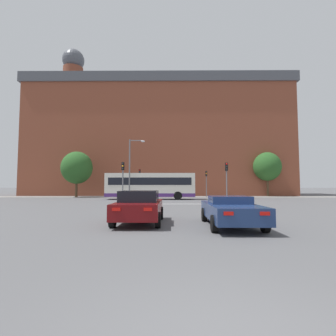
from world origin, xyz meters
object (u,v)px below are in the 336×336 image
(traffic_light_far_left, at_px, (140,178))
(car_saloon_left, at_px, (139,206))
(car_roadster_right, at_px, (230,210))
(pedestrian_walking_west, at_px, (156,191))
(traffic_light_near_left, at_px, (123,175))
(traffic_light_near_right, at_px, (227,176))
(traffic_light_far_right, at_px, (206,179))
(street_lamp_junction, at_px, (132,163))
(bus_crossing_lead, at_px, (150,185))
(pedestrian_walking_east, at_px, (135,190))
(pedestrian_waiting, at_px, (173,191))

(traffic_light_far_left, bearing_deg, car_saloon_left, -83.39)
(car_roadster_right, relative_size, pedestrian_walking_west, 3.04)
(traffic_light_near_left, xyz_separation_m, traffic_light_near_right, (10.23, 0.14, -0.03))
(traffic_light_far_right, distance_m, street_lamp_junction, 12.98)
(bus_crossing_lead, distance_m, traffic_light_near_right, 10.63)
(traffic_light_near_left, bearing_deg, pedestrian_walking_east, 92.55)
(traffic_light_far_left, height_order, pedestrian_walking_east, traffic_light_far_left)
(bus_crossing_lead, distance_m, traffic_light_far_right, 10.45)
(traffic_light_near_right, bearing_deg, pedestrian_walking_west, 119.65)
(traffic_light_far_left, relative_size, pedestrian_walking_west, 2.57)
(traffic_light_near_right, xyz_separation_m, traffic_light_far_left, (-10.12, 13.17, 0.12))
(car_saloon_left, bearing_deg, bus_crossing_lead, 93.46)
(car_saloon_left, bearing_deg, traffic_light_near_left, 103.94)
(car_saloon_left, xyz_separation_m, street_lamp_junction, (-3.18, 19.44, 3.69))
(street_lamp_junction, xyz_separation_m, pedestrian_waiting, (5.09, 8.85, -3.50))
(traffic_light_far_left, bearing_deg, traffic_light_far_right, 2.73)
(traffic_light_near_left, xyz_separation_m, traffic_light_far_left, (0.11, 13.31, 0.08))
(bus_crossing_lead, relative_size, pedestrian_waiting, 6.69)
(car_roadster_right, relative_size, street_lamp_junction, 0.67)
(traffic_light_near_right, bearing_deg, bus_crossing_lead, 139.34)
(traffic_light_far_right, xyz_separation_m, pedestrian_walking_east, (-10.75, 0.26, -1.62))
(street_lamp_junction, bearing_deg, pedestrian_walking_west, 72.42)
(street_lamp_junction, height_order, pedestrian_walking_east, street_lamp_junction)
(street_lamp_junction, distance_m, pedestrian_waiting, 10.79)
(traffic_light_near_left, distance_m, pedestrian_waiting, 15.62)
(pedestrian_waiting, bearing_deg, traffic_light_near_right, 80.53)
(pedestrian_walking_west, bearing_deg, traffic_light_near_left, -176.20)
(car_roadster_right, xyz_separation_m, traffic_light_near_left, (-7.20, 14.47, 2.05))
(car_saloon_left, distance_m, traffic_light_far_right, 28.35)
(pedestrian_walking_east, xyz_separation_m, pedestrian_walking_west, (3.17, -0.42, -0.09))
(traffic_light_near_left, xyz_separation_m, pedestrian_walking_west, (2.55, 13.63, -1.78))
(traffic_light_near_left, xyz_separation_m, street_lamp_junction, (0.06, 5.79, 1.73))
(traffic_light_near_left, relative_size, pedestrian_waiting, 2.46)
(car_roadster_right, relative_size, pedestrian_walking_east, 2.80)
(pedestrian_waiting, bearing_deg, car_roadster_right, 65.26)
(car_roadster_right, height_order, pedestrian_waiting, pedestrian_waiting)
(pedestrian_walking_east, bearing_deg, traffic_light_near_right, -7.26)
(car_saloon_left, relative_size, pedestrian_walking_east, 2.45)
(car_saloon_left, distance_m, traffic_light_near_right, 15.58)
(car_roadster_right, bearing_deg, street_lamp_junction, 109.96)
(car_saloon_left, relative_size, traffic_light_far_right, 1.10)
(traffic_light_far_right, xyz_separation_m, street_lamp_junction, (-10.06, -8.00, 1.80))
(street_lamp_junction, relative_size, pedestrian_waiting, 4.48)
(car_roadster_right, height_order, traffic_light_far_right, traffic_light_far_right)
(traffic_light_far_right, bearing_deg, car_roadster_right, -95.91)
(traffic_light_far_left, bearing_deg, traffic_light_near_left, -90.48)
(bus_crossing_lead, distance_m, traffic_light_far_left, 6.70)
(traffic_light_far_right, height_order, traffic_light_far_left, traffic_light_far_left)
(bus_crossing_lead, relative_size, street_lamp_junction, 1.49)
(traffic_light_near_left, relative_size, pedestrian_walking_east, 2.29)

